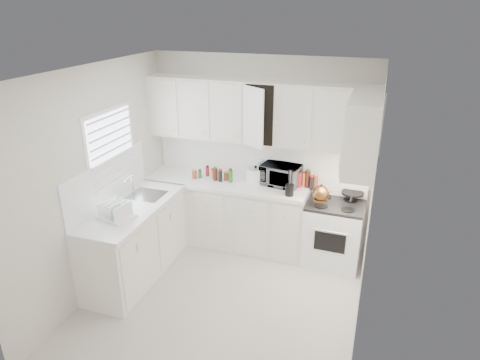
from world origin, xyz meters
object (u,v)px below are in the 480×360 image
at_px(utensil_crock, 290,182).
at_px(tea_kettle, 321,192).
at_px(rice_cooker, 255,174).
at_px(dish_rack, 115,209).
at_px(microwave, 281,173).
at_px(stove, 334,225).

bearing_deg(utensil_crock, tea_kettle, -1.27).
distance_m(tea_kettle, rice_cooker, 0.96).
bearing_deg(dish_rack, microwave, 57.85).
height_order(stove, rice_cooker, rice_cooker).
distance_m(stove, microwave, 0.96).
bearing_deg(tea_kettle, rice_cooker, 162.27).
distance_m(tea_kettle, dish_rack, 2.44).
xyz_separation_m(tea_kettle, utensil_crock, (-0.39, 0.01, 0.07)).
height_order(microwave, rice_cooker, microwave).
xyz_separation_m(stove, tea_kettle, (-0.18, -0.16, 0.51)).
xyz_separation_m(microwave, utensil_crock, (0.19, -0.31, 0.01)).
height_order(microwave, utensil_crock, utensil_crock).
bearing_deg(rice_cooker, tea_kettle, -0.12).
bearing_deg(stove, microwave, 170.16).
xyz_separation_m(microwave, dish_rack, (-1.54, -1.52, -0.06)).
relative_size(rice_cooker, dish_rack, 0.60).
height_order(tea_kettle, utensil_crock, utensil_crock).
distance_m(stove, tea_kettle, 0.56).
bearing_deg(tea_kettle, stove, 41.25).
bearing_deg(microwave, tea_kettle, -19.03).
bearing_deg(tea_kettle, utensil_crock, 178.35).
bearing_deg(rice_cooker, utensil_crock, -10.63).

